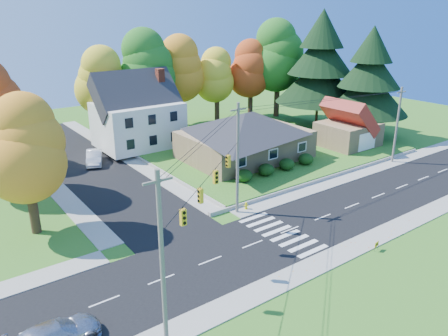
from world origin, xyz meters
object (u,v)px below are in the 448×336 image
object	(u,v)px
ranch_house	(245,135)
silver_sedan	(55,335)
white_car	(94,157)
fire_hydrant	(246,206)

from	to	relation	value
ranch_house	silver_sedan	bearing A→B (deg)	-146.63
silver_sedan	ranch_house	bearing A→B (deg)	-57.90
silver_sedan	white_car	xyz separation A→B (m)	(12.57, 27.84, 0.08)
fire_hydrant	white_car	bearing A→B (deg)	107.65
ranch_house	silver_sedan	world-z (taller)	ranch_house
white_car	fire_hydrant	xyz separation A→B (m)	(6.52, -20.49, -0.46)
ranch_house	fire_hydrant	bearing A→B (deg)	-128.07
ranch_house	silver_sedan	xyz separation A→B (m)	(-27.54, -18.14, -2.54)
white_car	silver_sedan	bearing A→B (deg)	-92.24
silver_sedan	fire_hydrant	distance (m)	20.46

